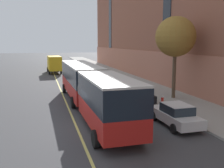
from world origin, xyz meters
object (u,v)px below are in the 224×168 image
object	(u,v)px
parked_car_black_1	(100,74)
parked_car_white_4	(175,115)
box_truck	(54,64)
fire_hydrant	(162,100)
parked_car_black_3	(138,94)
city_bus	(89,85)
street_tree_far_uptown	(175,37)

from	to	relation	value
parked_car_black_1	parked_car_white_4	xyz separation A→B (m)	(-0.11, -24.15, 0.00)
box_truck	fire_hydrant	bearing A→B (deg)	-73.67
parked_car_black_1	box_truck	distance (m)	11.61
parked_car_black_3	box_truck	xyz separation A→B (m)	(-6.45, 26.39, 1.01)
city_bus	parked_car_black_1	xyz separation A→B (m)	(4.97, 18.21, -1.28)
parked_car_black_3	street_tree_far_uptown	bearing A→B (deg)	6.53
parked_car_black_1	street_tree_far_uptown	world-z (taller)	street_tree_far_uptown
city_bus	street_tree_far_uptown	xyz separation A→B (m)	(8.88, 1.84, 4.10)
parked_car_white_4	street_tree_far_uptown	world-z (taller)	street_tree_far_uptown
parked_car_black_3	fire_hydrant	size ratio (longest dim) A/B	6.30
city_bus	parked_car_black_3	bearing A→B (deg)	15.71
city_bus	box_truck	distance (m)	27.82
city_bus	parked_car_black_3	size ratio (longest dim) A/B	4.36
street_tree_far_uptown	box_truck	bearing A→B (deg)	111.84
parked_car_white_4	street_tree_far_uptown	distance (m)	10.28
parked_car_black_3	box_truck	bearing A→B (deg)	103.73
parked_car_white_4	parked_car_black_3	bearing A→B (deg)	89.48
parked_car_white_4	box_truck	xyz separation A→B (m)	(-6.38, 33.72, 1.01)
street_tree_far_uptown	fire_hydrant	xyz separation A→B (m)	(-2.20, -2.05, -5.67)
parked_car_black_3	street_tree_far_uptown	size ratio (longest dim) A/B	0.57
parked_car_black_1	fire_hydrant	bearing A→B (deg)	-84.69
box_truck	fire_hydrant	size ratio (longest dim) A/B	10.39
street_tree_far_uptown	city_bus	bearing A→B (deg)	-168.30
parked_car_black_1	fire_hydrant	distance (m)	18.50
box_truck	street_tree_far_uptown	xyz separation A→B (m)	(10.40, -25.94, 4.38)
box_truck	fire_hydrant	world-z (taller)	box_truck
parked_car_black_3	city_bus	bearing A→B (deg)	-164.29
city_bus	fire_hydrant	world-z (taller)	city_bus
parked_car_black_1	street_tree_far_uptown	size ratio (longest dim) A/B	0.54
parked_car_black_3	street_tree_far_uptown	world-z (taller)	street_tree_far_uptown
city_bus	parked_car_black_1	bearing A→B (deg)	74.73
city_bus	street_tree_far_uptown	bearing A→B (deg)	11.70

